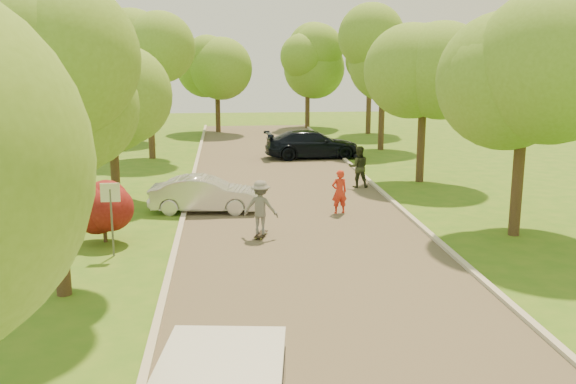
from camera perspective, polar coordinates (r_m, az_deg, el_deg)
name	(u,v)px	position (r m, az deg, el deg)	size (l,w,h in m)	color
ground	(333,300)	(15.63, 4.00, -9.55)	(100.00, 100.00, 0.00)	#356718
road	(296,217)	(23.17, 0.72, -2.23)	(8.00, 60.00, 0.01)	#4C4438
curb_left	(183,218)	(23.08, -9.33, -2.32)	(0.18, 60.00, 0.12)	#B2AD9E
curb_right	(406,213)	(23.94, 10.41, -1.83)	(0.18, 60.00, 0.12)	#B2AD9E
street_sign	(111,204)	(19.07, -15.47, -1.03)	(0.55, 0.06, 2.17)	#59595E
red_shrub	(104,208)	(20.70, -16.08, -1.36)	(1.70, 1.70, 1.95)	#382619
tree_l_mida	(57,81)	(15.78, -19.85, 9.27)	(4.71, 4.60, 7.39)	#382619
tree_l_midb	(115,84)	(26.68, -15.14, 9.22)	(4.30, 4.20, 6.62)	#382619
tree_l_far	(152,59)	(36.51, -11.99, 11.46)	(4.92, 4.80, 7.79)	#382619
tree_r_mida	(534,62)	(21.52, 20.99, 10.76)	(5.13, 5.00, 7.95)	#382619
tree_r_midb	(428,74)	(29.74, 12.37, 10.19)	(4.51, 4.40, 7.01)	#382619
tree_r_far	(387,53)	(39.52, 8.82, 12.15)	(5.33, 5.20, 8.34)	#382619
tree_bg_a	(129,61)	(44.75, -13.98, 11.26)	(5.12, 5.00, 7.72)	#382619
tree_bg_b	(373,57)	(47.53, 7.56, 11.82)	(5.12, 5.00, 7.95)	#382619
tree_bg_c	(220,64)	(48.31, -6.09, 11.25)	(4.92, 4.80, 7.33)	#382619
tree_bg_d	(311,60)	(50.75, 2.02, 11.68)	(5.12, 5.00, 7.72)	#382619
silver_sedan	(205,194)	(24.00, -7.38, -0.20)	(1.42, 4.07, 1.34)	#BDBCC1
dark_sedan	(313,144)	(36.21, 2.19, 4.26)	(2.18, 5.36, 1.56)	black
longboard	(261,234)	(20.67, -2.42, -3.77)	(0.51, 0.93, 0.10)	black
skateboarder	(261,207)	(20.45, -2.44, -1.37)	(1.13, 0.65, 1.75)	slate
person_striped	(339,192)	(23.58, 4.58, 0.01)	(0.60, 0.39, 1.64)	red
person_olive	(359,167)	(28.29, 6.29, 2.23)	(0.89, 0.69, 1.83)	#272D1B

